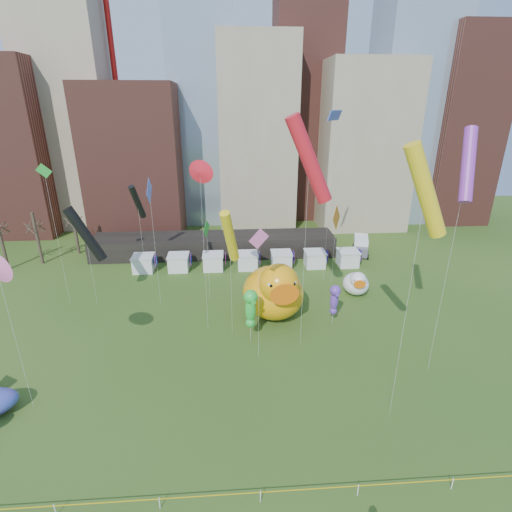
{
  "coord_description": "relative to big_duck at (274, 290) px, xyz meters",
  "views": [
    {
      "loc": [
        -1.4,
        -16.2,
        22.4
      ],
      "look_at": [
        0.45,
        10.25,
        12.0
      ],
      "focal_mm": 27.0,
      "sensor_mm": 36.0,
      "label": 1
    }
  ],
  "objects": [
    {
      "name": "ground",
      "position": [
        -3.29,
        -21.8,
        -3.3
      ],
      "size": [
        160.0,
        160.0,
        0.0
      ],
      "primitive_type": "plane",
      "color": "#294D18",
      "rests_on": "ground"
    },
    {
      "name": "skyline",
      "position": [
        -1.04,
        39.27,
        18.14
      ],
      "size": [
        101.0,
        23.0,
        68.0
      ],
      "color": "brown",
      "rests_on": "ground"
    },
    {
      "name": "pavilion",
      "position": [
        -7.29,
        20.2,
        -1.7
      ],
      "size": [
        38.0,
        6.0,
        3.2
      ],
      "primitive_type": "cube",
      "color": "black",
      "rests_on": "ground"
    },
    {
      "name": "vendor_tents",
      "position": [
        -2.27,
        14.2,
        -2.19
      ],
      "size": [
        33.24,
        2.8,
        2.4
      ],
      "color": "white",
      "rests_on": "ground"
    },
    {
      "name": "bare_trees",
      "position": [
        -33.46,
        18.74,
        0.71
      ],
      "size": [
        8.44,
        6.44,
        8.5
      ],
      "color": "#382B21",
      "rests_on": "ground"
    },
    {
      "name": "caution_tape",
      "position": [
        -3.29,
        -21.8,
        -2.62
      ],
      "size": [
        50.0,
        0.06,
        0.9
      ],
      "color": "white",
      "rests_on": "ground"
    },
    {
      "name": "big_duck",
      "position": [
        0.0,
        0.0,
        0.0
      ],
      "size": [
        7.7,
        9.73,
        7.18
      ],
      "rotation": [
        0.0,
        0.0,
        0.12
      ],
      "color": "#FFA40D",
      "rests_on": "ground"
    },
    {
      "name": "small_duck",
      "position": [
        10.96,
        4.8,
        -1.72
      ],
      "size": [
        3.76,
        4.68,
        3.43
      ],
      "rotation": [
        0.0,
        0.0,
        -0.14
      ],
      "color": "white",
      "rests_on": "ground"
    },
    {
      "name": "seahorse_green",
      "position": [
        -2.9,
        -4.63,
        0.74
      ],
      "size": [
        1.61,
        1.9,
        5.75
      ],
      "rotation": [
        0.0,
        0.0,
        0.18
      ],
      "color": "silver",
      "rests_on": "ground"
    },
    {
      "name": "seahorse_purple",
      "position": [
        6.32,
        -1.83,
        -0.15
      ],
      "size": [
        1.2,
        1.52,
        4.61
      ],
      "rotation": [
        0.0,
        0.0,
        -0.02
      ],
      "color": "silver",
      "rests_on": "ground"
    },
    {
      "name": "box_truck",
      "position": [
        16.37,
        19.34,
        -2.03
      ],
      "size": [
        3.74,
        6.19,
        2.48
      ],
      "rotation": [
        0.0,
        0.0,
        -0.3
      ],
      "color": "white",
      "rests_on": "ground"
    },
    {
      "name": "kite_0",
      "position": [
        -7.34,
        -2.14,
        13.4
      ],
      "size": [
        1.74,
        1.62,
        17.78
      ],
      "color": "silver",
      "rests_on": "ground"
    },
    {
      "name": "kite_2",
      "position": [
        -21.16,
        4.86,
        5.43
      ],
      "size": [
        4.05,
        1.6,
        12.09
      ],
      "color": "silver",
      "rests_on": "ground"
    },
    {
      "name": "kite_3",
      "position": [
        -24.49,
        5.18,
        11.81
      ],
      "size": [
        1.56,
        0.48,
        16.67
      ],
      "color": "silver",
      "rests_on": "ground"
    },
    {
      "name": "kite_4",
      "position": [
        -4.76,
        -3.03,
        7.41
      ],
      "size": [
        2.05,
        3.46,
        13.55
      ],
      "color": "silver",
      "rests_on": "ground"
    },
    {
      "name": "kite_5",
      "position": [
        -13.3,
        3.8,
        10.32
      ],
      "size": [
        0.11,
        2.83,
        15.24
      ],
      "color": "silver",
      "rests_on": "ground"
    },
    {
      "name": "kite_6",
      "position": [
        8.62,
        7.77,
        5.93
      ],
      "size": [
        1.75,
        2.95,
        11.0
      ],
      "color": "silver",
      "rests_on": "ground"
    },
    {
      "name": "kite_7",
      "position": [
        12.91,
        -10.37,
        15.03
      ],
      "size": [
        1.94,
        3.33,
        21.07
      ],
      "color": "silver",
      "rests_on": "ground"
    },
    {
      "name": "kite_8",
      "position": [
        2.05,
        -5.48,
        14.84
      ],
      "size": [
        4.58,
        1.87,
        21.92
      ],
      "color": "silver",
      "rests_on": "ground"
    },
    {
      "name": "kite_9",
      "position": [
        -2.31,
        -7.4,
        8.28
      ],
      "size": [
        1.76,
        0.53,
        12.84
      ],
      "color": "silver",
      "rests_on": "ground"
    },
    {
      "name": "kite_10",
      "position": [
        -16.66,
        12.1,
        7.4
      ],
      "size": [
        1.69,
        2.91,
        13.09
      ],
      "color": "silver",
      "rests_on": "ground"
    },
    {
      "name": "kite_11",
      "position": [
        -7.45,
        5.01,
        5.59
      ],
      "size": [
        0.66,
        1.94,
        10.07
      ],
      "color": "silver",
      "rests_on": "ground"
    },
    {
      "name": "kite_12",
      "position": [
        7.32,
        -15.4,
        14.19
      ],
      "size": [
        3.6,
        1.16,
        20.53
      ],
      "color": "silver",
      "rests_on": "ground"
    },
    {
      "name": "kite_13",
      "position": [
        7.93,
        9.36,
        17.92
      ],
      "size": [
        2.54,
        3.48,
        21.9
      ],
      "color": "silver",
      "rests_on": "ground"
    }
  ]
}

